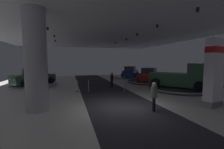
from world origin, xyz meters
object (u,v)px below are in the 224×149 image
at_px(column_left, 36,61).
at_px(display_car_far_left, 34,77).
at_px(display_platform_deep_right, 130,77).
at_px(display_car_deep_right, 130,72).
at_px(display_car_far_right, 149,75).
at_px(pickup_truck_mid_right, 183,78).
at_px(brand_sign_pylon, 214,72).
at_px(display_platform_far_left, 34,85).
at_px(visitor_walking_far, 154,95).
at_px(display_platform_mid_right, 179,88).
at_px(visitor_walking_near, 112,79).
at_px(display_platform_far_right, 149,81).

height_order(column_left, display_car_far_left, column_left).
relative_size(display_platform_deep_right, display_car_deep_right, 1.27).
distance_m(display_car_far_left, display_car_far_right, 13.70).
bearing_deg(pickup_truck_mid_right, display_car_deep_right, 93.51).
bearing_deg(pickup_truck_mid_right, brand_sign_pylon, -112.83).
distance_m(column_left, display_platform_far_left, 9.55).
distance_m(display_car_far_left, visitor_walking_far, 13.49).
distance_m(display_car_deep_right, display_car_far_right, 5.44).
xyz_separation_m(display_car_far_left, display_platform_mid_right, (13.81, -5.86, -0.88)).
height_order(brand_sign_pylon, display_platform_mid_right, brand_sign_pylon).
distance_m(display_car_far_right, visitor_walking_far, 11.71).
xyz_separation_m(brand_sign_pylon, visitor_walking_near, (-3.98, 8.13, -1.19)).
xyz_separation_m(display_platform_far_left, display_car_far_right, (13.71, -0.44, 0.84)).
xyz_separation_m(display_platform_far_left, display_car_deep_right, (13.35, 4.99, 0.87)).
relative_size(display_platform_far_left, display_platform_deep_right, 0.82).
xyz_separation_m(display_car_far_left, display_platform_deep_right, (13.34, 4.99, -0.88)).
relative_size(display_platform_far_right, visitor_walking_far, 3.58).
bearing_deg(display_car_far_right, column_left, -143.87).
height_order(brand_sign_pylon, display_platform_far_left, brand_sign_pylon).
xyz_separation_m(display_platform_far_left, display_platform_deep_right, (13.37, 5.01, -0.00)).
distance_m(display_platform_far_left, visitor_walking_far, 13.51).
relative_size(brand_sign_pylon, pickup_truck_mid_right, 0.73).
distance_m(brand_sign_pylon, display_car_far_right, 10.71).
bearing_deg(display_platform_far_right, visitor_walking_near, -157.24).
bearing_deg(display_platform_far_right, column_left, -143.85).
bearing_deg(display_platform_mid_right, pickup_truck_mid_right, -53.34).
xyz_separation_m(display_platform_far_right, visitor_walking_near, (-5.73, -2.40, 0.78)).
bearing_deg(visitor_walking_near, display_platform_far_right, 22.76).
distance_m(column_left, display_car_deep_right, 18.04).
relative_size(display_platform_mid_right, pickup_truck_mid_right, 1.03).
bearing_deg(pickup_truck_mid_right, display_platform_far_left, 156.52).
height_order(column_left, visitor_walking_near, column_left).
xyz_separation_m(display_platform_far_right, display_car_far_right, (-0.02, -0.02, 0.86)).
bearing_deg(display_car_deep_right, display_car_far_right, -86.16).
xyz_separation_m(display_car_deep_right, display_car_far_right, (0.36, -5.43, -0.03)).
bearing_deg(display_car_deep_right, display_platform_far_right, -85.92).
bearing_deg(display_platform_far_left, display_car_far_right, -1.83).
relative_size(column_left, display_platform_deep_right, 0.96).
xyz_separation_m(display_car_far_left, pickup_truck_mid_right, (14.00, -6.11, 0.16)).
xyz_separation_m(display_car_deep_right, display_platform_mid_right, (0.49, -10.82, -0.88)).
relative_size(brand_sign_pylon, display_platform_deep_right, 0.71).
bearing_deg(column_left, visitor_walking_far, -16.26).
bearing_deg(display_platform_mid_right, display_car_far_right, 91.31).
bearing_deg(column_left, brand_sign_pylon, -11.32).
bearing_deg(display_platform_far_right, display_platform_mid_right, -88.92).
height_order(display_platform_far_left, pickup_truck_mid_right, pickup_truck_mid_right).
bearing_deg(display_car_deep_right, display_car_far_left, -159.55).
bearing_deg(column_left, pickup_truck_mid_right, 13.44).
distance_m(display_platform_far_right, display_platform_mid_right, 5.42).
relative_size(column_left, brand_sign_pylon, 1.36).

